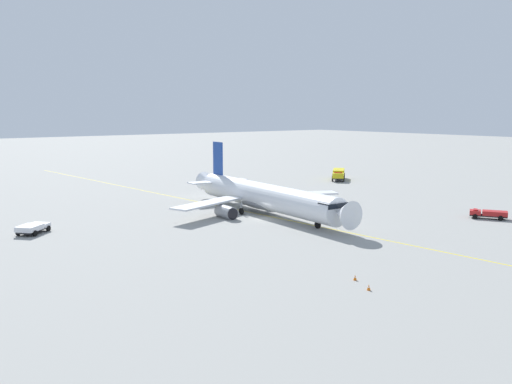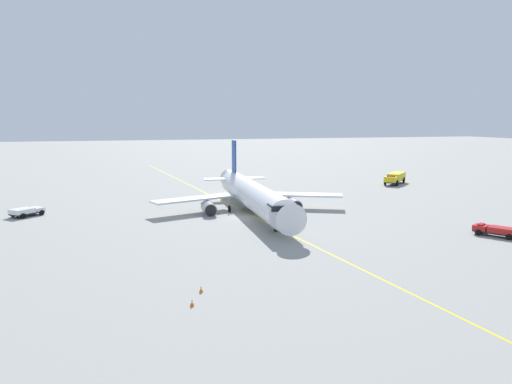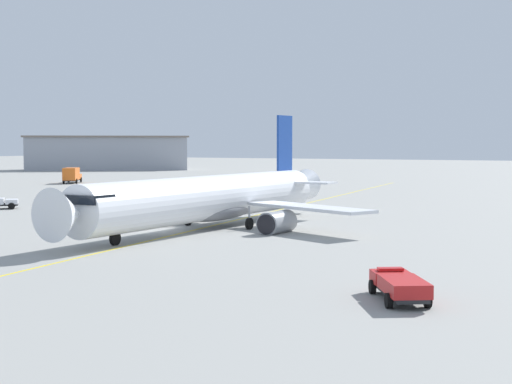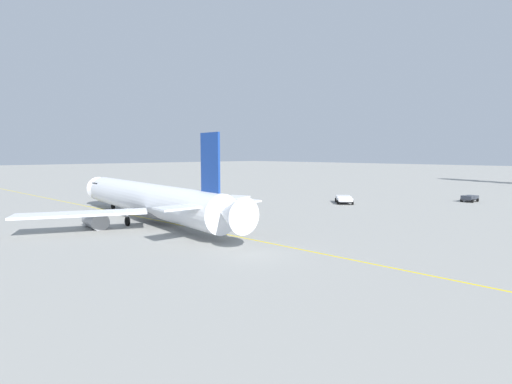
{
  "view_description": "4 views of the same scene",
  "coord_description": "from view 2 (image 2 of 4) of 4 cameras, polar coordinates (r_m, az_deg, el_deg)",
  "views": [
    {
      "loc": [
        -51.33,
        -65.66,
        16.63
      ],
      "look_at": [
        0.77,
        3.09,
        3.83
      ],
      "focal_mm": 38.15,
      "sensor_mm": 36.0,
      "label": 1
    },
    {
      "loc": [
        -19.14,
        -69.78,
        14.8
      ],
      "look_at": [
        2.83,
        1.79,
        3.63
      ],
      "focal_mm": 33.86,
      "sensor_mm": 36.0,
      "label": 2
    },
    {
      "loc": [
        39.31,
        -59.85,
        8.14
      ],
      "look_at": [
        6.62,
        5.54,
        3.48
      ],
      "focal_mm": 54.82,
      "sensor_mm": 36.0,
      "label": 3
    },
    {
      "loc": [
        26.6,
        49.69,
        8.95
      ],
      "look_at": [
        -15.01,
        5.57,
        2.81
      ],
      "focal_mm": 26.57,
      "sensor_mm": 36.0,
      "label": 4
    }
  ],
  "objects": [
    {
      "name": "ground_plane",
      "position": [
        73.86,
        -1.7,
        -3.08
      ],
      "size": [
        600.0,
        600.0,
        0.0
      ],
      "primitive_type": "plane",
      "color": "gray"
    },
    {
      "name": "airliner_main",
      "position": [
        77.59,
        -0.46,
        -0.44
      ],
      "size": [
        32.38,
        41.29,
        11.19
      ],
      "rotation": [
        0.0,
        0.0,
        4.65
      ],
      "color": "white",
      "rests_on": "ground_plane"
    },
    {
      "name": "pushback_tug_truck",
      "position": [
        83.07,
        -25.5,
        -2.05
      ],
      "size": [
        5.24,
        5.05,
        1.3
      ],
      "rotation": [
        0.0,
        0.0,
        0.72
      ],
      "color": "#232326",
      "rests_on": "ground_plane"
    },
    {
      "name": "ops_pickup_truck",
      "position": [
        69.32,
        26.55,
        -4.07
      ],
      "size": [
        4.47,
        5.71,
        1.41
      ],
      "rotation": [
        0.0,
        0.0,
        2.11
      ],
      "color": "#232326",
      "rests_on": "ground_plane"
    },
    {
      "name": "fire_tender_truck",
      "position": [
        117.37,
        16.12,
        1.66
      ],
      "size": [
        8.85,
        8.48,
        2.5
      ],
      "rotation": [
        0.0,
        0.0,
        3.89
      ],
      "color": "#232326",
      "rests_on": "ground_plane"
    },
    {
      "name": "taxiway_centreline",
      "position": [
        79.35,
        -1.58,
        -2.26
      ],
      "size": [
        16.12,
        176.95,
        0.01
      ],
      "rotation": [
        0.0,
        0.0,
        4.8
      ],
      "color": "yellow",
      "rests_on": "ground_plane"
    },
    {
      "name": "safety_cone_near",
      "position": [
        42.96,
        -6.51,
        -11.33
      ],
      "size": [
        0.36,
        0.36,
        0.55
      ],
      "color": "orange",
      "rests_on": "ground_plane"
    },
    {
      "name": "safety_cone_mid",
      "position": [
        40.09,
        -7.57,
        -12.83
      ],
      "size": [
        0.36,
        0.36,
        0.55
      ],
      "color": "orange",
      "rests_on": "ground_plane"
    }
  ]
}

